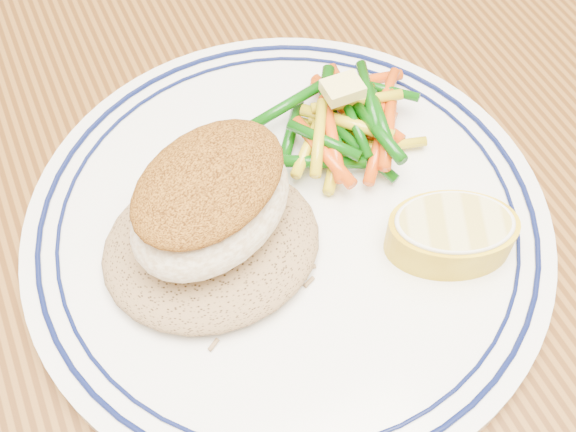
# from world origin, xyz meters

# --- Properties ---
(dining_table) EXTENTS (1.50, 0.90, 0.75)m
(dining_table) POSITION_xyz_m (0.00, 0.00, 0.65)
(dining_table) COLOR #502C10
(dining_table) RESTS_ON ground
(plate) EXTENTS (0.29, 0.29, 0.02)m
(plate) POSITION_xyz_m (0.02, -0.04, 0.76)
(plate) COLOR white
(plate) RESTS_ON dining_table
(rice_pilaf) EXTENTS (0.12, 0.10, 0.02)m
(rice_pilaf) POSITION_xyz_m (-0.03, -0.04, 0.78)
(rice_pilaf) COLOR olive
(rice_pilaf) RESTS_ON plate
(fish_fillet) EXTENTS (0.11, 0.10, 0.05)m
(fish_fillet) POSITION_xyz_m (-0.03, -0.04, 0.80)
(fish_fillet) COLOR white
(fish_fillet) RESTS_ON rice_pilaf
(vegetable_pile) EXTENTS (0.11, 0.09, 0.03)m
(vegetable_pile) POSITION_xyz_m (0.07, -0.00, 0.78)
(vegetable_pile) COLOR gold
(vegetable_pile) RESTS_ON plate
(butter_pat) EXTENTS (0.02, 0.02, 0.01)m
(butter_pat) POSITION_xyz_m (0.07, 0.01, 0.80)
(butter_pat) COLOR #FBE87A
(butter_pat) RESTS_ON vegetable_pile
(lemon_wedge) EXTENTS (0.08, 0.08, 0.03)m
(lemon_wedge) POSITION_xyz_m (0.09, -0.09, 0.78)
(lemon_wedge) COLOR gold
(lemon_wedge) RESTS_ON plate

